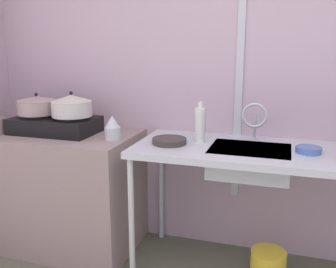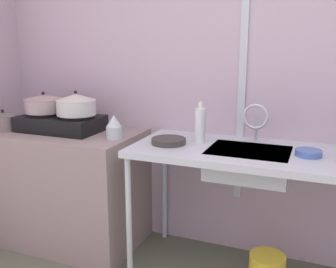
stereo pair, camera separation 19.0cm
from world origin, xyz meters
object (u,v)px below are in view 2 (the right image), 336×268
Objects in this scene: frying_pan at (169,141)px; bottle_by_sink at (200,125)px; pot_on_left_burner at (44,103)px; small_bowl_on_drainboard at (308,153)px; pot_beside_stove at (3,121)px; sink_basin at (248,163)px; faucet at (256,118)px; stove at (61,123)px; percolator at (114,127)px; pot_on_right_burner at (76,104)px.

bottle_by_sink is (0.17, 0.10, 0.10)m from frying_pan.
small_bowl_on_drainboard is (1.83, -0.01, -0.17)m from pot_on_left_burner.
pot_beside_stove is 0.96× the size of frying_pan.
bottle_by_sink reaches higher than pot_beside_stove.
sink_basin is at bearing 179.81° from small_bowl_on_drainboard.
pot_on_left_burner is 1.07× the size of bottle_by_sink.
faucet is 0.39m from small_bowl_on_drainboard.
stove reaches higher than frying_pan.
small_bowl_on_drainboard is (0.33, -0.16, -0.15)m from faucet.
stove is at bearing 179.72° from small_bowl_on_drainboard.
small_bowl_on_drainboard is at bearing -0.19° from sink_basin.
faucet reaches higher than percolator.
pot_on_right_burner is 0.90m from bottle_by_sink.
bottle_by_sink reaches higher than stove.
stove is at bearing 173.58° from percolator.
frying_pan is (-0.50, -0.04, 0.10)m from sink_basin.
bottle_by_sink reaches higher than small_bowl_on_drainboard.
pot_on_left_burner is 1.84m from small_bowl_on_drainboard.
small_bowl_on_drainboard is at bearing -0.30° from pot_on_right_burner.
stove is 3.69× the size of percolator.
pot_on_left_burner is at bearing 179.75° from small_bowl_on_drainboard.
bottle_by_sink is at bearing 29.92° from frying_pan.
bottle_by_sink is (0.57, 0.10, 0.04)m from percolator.
sink_basin is 3.24× the size of small_bowl_on_drainboard.
sink_basin is 0.51m from frying_pan.
faucet reaches higher than frying_pan.
percolator is at bearing -6.42° from stove.
stove is 0.20m from pot_on_right_burner.
pot_on_left_burner is (-0.14, -0.00, 0.13)m from stove.
stove is 2.23× the size of bottle_by_sink.
percolator reaches higher than pot_beside_stove.
frying_pan is at bearing 3.71° from pot_beside_stove.
percolator is 0.33× the size of sink_basin.
frying_pan is at bearing -174.95° from sink_basin.
frying_pan is (0.72, -0.05, -0.19)m from pot_on_right_burner.
sink_basin is at bearing 5.05° from frying_pan.
pot_beside_stove is (-0.41, -0.13, 0.01)m from stove.
pot_on_right_burner reaches higher than pot_on_left_burner.
sink_basin is (1.36, -0.01, -0.14)m from stove.
stove is at bearing 18.13° from pot_beside_stove.
percolator is 0.92m from faucet.
pot_on_left_burner reaches higher than faucet.
pot_on_left_burner is 1.34× the size of pot_beside_stove.
faucet reaches higher than small_bowl_on_drainboard.
percolator is 0.58m from bottle_by_sink.
bottle_by_sink is (-0.66, 0.06, 0.10)m from small_bowl_on_drainboard.
frying_pan is at bearing 0.26° from percolator.
percolator is 0.73× the size of frying_pan.
sink_basin is 0.35m from small_bowl_on_drainboard.
faucet is (1.77, 0.28, 0.10)m from pot_beside_stove.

